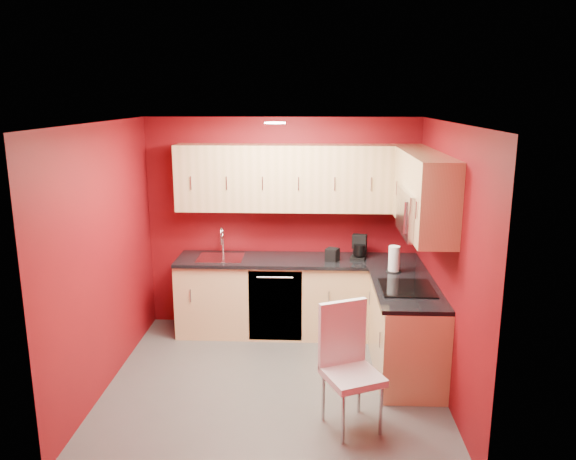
# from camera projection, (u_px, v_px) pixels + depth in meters

# --- Properties ---
(floor) EXTENTS (3.20, 3.20, 0.00)m
(floor) POSITION_uv_depth(u_px,v_px,m) (274.00, 381.00, 5.51)
(floor) COLOR #494744
(floor) RESTS_ON ground
(ceiling) EXTENTS (3.20, 3.20, 0.00)m
(ceiling) POSITION_uv_depth(u_px,v_px,m) (273.00, 123.00, 4.93)
(ceiling) COLOR white
(ceiling) RESTS_ON wall_back
(wall_back) EXTENTS (3.20, 0.00, 3.20)m
(wall_back) POSITION_uv_depth(u_px,v_px,m) (282.00, 224.00, 6.68)
(wall_back) COLOR maroon
(wall_back) RESTS_ON floor
(wall_front) EXTENTS (3.20, 0.00, 3.20)m
(wall_front) POSITION_uv_depth(u_px,v_px,m) (258.00, 322.00, 3.76)
(wall_front) COLOR maroon
(wall_front) RESTS_ON floor
(wall_left) EXTENTS (0.00, 3.00, 3.00)m
(wall_left) POSITION_uv_depth(u_px,v_px,m) (105.00, 257.00, 5.29)
(wall_left) COLOR maroon
(wall_left) RESTS_ON floor
(wall_right) EXTENTS (0.00, 3.00, 3.00)m
(wall_right) POSITION_uv_depth(u_px,v_px,m) (447.00, 261.00, 5.15)
(wall_right) COLOR maroon
(wall_right) RESTS_ON floor
(base_cabinets_back) EXTENTS (2.80, 0.60, 0.87)m
(base_cabinets_back) POSITION_uv_depth(u_px,v_px,m) (298.00, 297.00, 6.56)
(base_cabinets_back) COLOR #DCB67E
(base_cabinets_back) RESTS_ON floor
(base_cabinets_right) EXTENTS (0.60, 1.30, 0.87)m
(base_cabinets_right) POSITION_uv_depth(u_px,v_px,m) (406.00, 332.00, 5.59)
(base_cabinets_right) COLOR #DCB67E
(base_cabinets_right) RESTS_ON floor
(countertop_back) EXTENTS (2.80, 0.63, 0.04)m
(countertop_back) POSITION_uv_depth(u_px,v_px,m) (298.00, 260.00, 6.44)
(countertop_back) COLOR black
(countertop_back) RESTS_ON base_cabinets_back
(countertop_right) EXTENTS (0.63, 1.27, 0.04)m
(countertop_right) POSITION_uv_depth(u_px,v_px,m) (407.00, 289.00, 5.47)
(countertop_right) COLOR black
(countertop_right) RESTS_ON base_cabinets_right
(upper_cabinets_back) EXTENTS (2.80, 0.35, 0.75)m
(upper_cabinets_back) POSITION_uv_depth(u_px,v_px,m) (299.00, 178.00, 6.36)
(upper_cabinets_back) COLOR tan
(upper_cabinets_back) RESTS_ON wall_back
(upper_cabinets_right) EXTENTS (0.35, 1.55, 0.75)m
(upper_cabinets_right) POSITION_uv_depth(u_px,v_px,m) (423.00, 185.00, 5.44)
(upper_cabinets_right) COLOR tan
(upper_cabinets_right) RESTS_ON wall_right
(microwave) EXTENTS (0.42, 0.76, 0.42)m
(microwave) POSITION_uv_depth(u_px,v_px,m) (423.00, 213.00, 5.26)
(microwave) COLOR silver
(microwave) RESTS_ON upper_cabinets_right
(cooktop) EXTENTS (0.50, 0.55, 0.01)m
(cooktop) POSITION_uv_depth(u_px,v_px,m) (407.00, 288.00, 5.44)
(cooktop) COLOR black
(cooktop) RESTS_ON countertop_right
(sink) EXTENTS (0.52, 0.42, 0.35)m
(sink) POSITION_uv_depth(u_px,v_px,m) (221.00, 254.00, 6.49)
(sink) COLOR silver
(sink) RESTS_ON countertop_back
(dishwasher_front) EXTENTS (0.60, 0.02, 0.82)m
(dishwasher_front) POSITION_uv_depth(u_px,v_px,m) (275.00, 306.00, 6.29)
(dishwasher_front) COLOR black
(dishwasher_front) RESTS_ON base_cabinets_back
(downlight) EXTENTS (0.20, 0.20, 0.01)m
(downlight) POSITION_uv_depth(u_px,v_px,m) (275.00, 123.00, 5.22)
(downlight) COLOR white
(downlight) RESTS_ON ceiling
(coffee_maker) EXTENTS (0.21, 0.25, 0.27)m
(coffee_maker) POSITION_uv_depth(u_px,v_px,m) (359.00, 247.00, 6.42)
(coffee_maker) COLOR black
(coffee_maker) RESTS_ON countertop_back
(napkin_holder) EXTENTS (0.17, 0.17, 0.14)m
(napkin_holder) POSITION_uv_depth(u_px,v_px,m) (332.00, 255.00, 6.35)
(napkin_holder) COLOR black
(napkin_holder) RESTS_ON countertop_back
(paper_towel) EXTENTS (0.19, 0.19, 0.28)m
(paper_towel) POSITION_uv_depth(u_px,v_px,m) (394.00, 259.00, 5.94)
(paper_towel) COLOR silver
(paper_towel) RESTS_ON countertop_right
(dining_chair) EXTENTS (0.58, 0.59, 1.06)m
(dining_chair) POSITION_uv_depth(u_px,v_px,m) (352.00, 369.00, 4.62)
(dining_chair) COLOR silver
(dining_chair) RESTS_ON floor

